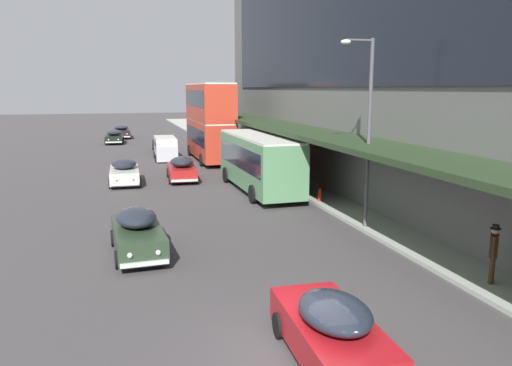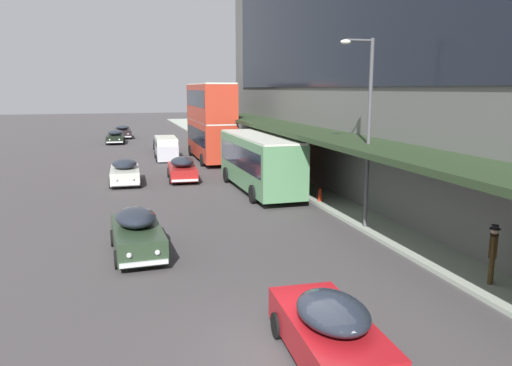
# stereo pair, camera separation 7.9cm
# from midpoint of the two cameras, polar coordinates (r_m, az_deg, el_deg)

# --- Properties ---
(ground) EXTENTS (240.00, 240.00, 0.00)m
(ground) POSITION_cam_midpoint_polar(r_m,az_deg,el_deg) (12.22, 5.69, -19.01)
(ground) COLOR #444041
(transit_bus_kerbside_front) EXTENTS (2.80, 9.77, 3.34)m
(transit_bus_kerbside_front) POSITION_cam_midpoint_polar(r_m,az_deg,el_deg) (29.60, 0.23, 2.71)
(transit_bus_kerbside_front) COLOR #558A5B
(transit_bus_kerbside_front) RESTS_ON ground
(transit_bus_kerbside_rear) EXTENTS (2.80, 10.23, 6.49)m
(transit_bus_kerbside_rear) POSITION_cam_midpoint_polar(r_m,az_deg,el_deg) (42.62, -5.40, 7.25)
(transit_bus_kerbside_rear) COLOR #BA3522
(transit_bus_kerbside_rear) RESTS_ON ground
(sedan_oncoming_rear) EXTENTS (1.97, 4.53, 1.68)m
(sedan_oncoming_rear) POSITION_cam_midpoint_polar(r_m,az_deg,el_deg) (19.03, -13.51, -5.53)
(sedan_oncoming_rear) COLOR #283A26
(sedan_oncoming_rear) RESTS_ON ground
(sedan_oncoming_front) EXTENTS (1.90, 4.98, 1.57)m
(sedan_oncoming_front) POSITION_cam_midpoint_polar(r_m,az_deg,el_deg) (49.65, -10.63, 4.46)
(sedan_oncoming_front) COLOR black
(sedan_oncoming_front) RESTS_ON ground
(sedan_lead_near) EXTENTS (2.12, 4.34, 1.51)m
(sedan_lead_near) POSITION_cam_midpoint_polar(r_m,az_deg,el_deg) (58.07, -15.92, 5.09)
(sedan_lead_near) COLOR black
(sedan_lead_near) RESTS_ON ground
(sedan_trailing_mid) EXTENTS (2.08, 4.90, 1.60)m
(sedan_trailing_mid) POSITION_cam_midpoint_polar(r_m,az_deg,el_deg) (64.31, -15.14, 5.69)
(sedan_trailing_mid) COLOR black
(sedan_trailing_mid) RESTS_ON ground
(sedan_second_near) EXTENTS (1.99, 4.35, 1.57)m
(sedan_second_near) POSITION_cam_midpoint_polar(r_m,az_deg,el_deg) (11.71, 8.42, -16.19)
(sedan_second_near) COLOR #AB151C
(sedan_second_near) RESTS_ON ground
(sedan_lead_mid) EXTENTS (2.07, 4.61, 1.61)m
(sedan_lead_mid) POSITION_cam_midpoint_polar(r_m,az_deg,el_deg) (33.67, -8.54, 1.62)
(sedan_lead_mid) COLOR #A31C1B
(sedan_lead_mid) RESTS_ON ground
(sedan_trailing_near) EXTENTS (1.98, 4.27, 1.61)m
(sedan_trailing_near) POSITION_cam_midpoint_polar(r_m,az_deg,el_deg) (33.08, -14.88, 1.22)
(sedan_trailing_near) COLOR beige
(sedan_trailing_near) RESTS_ON ground
(vw_van) EXTENTS (2.00, 4.60, 1.96)m
(vw_van) POSITION_cam_midpoint_polar(r_m,az_deg,el_deg) (43.72, -10.38, 4.06)
(vw_van) COLOR #B5B7C1
(vw_van) RESTS_ON ground
(pedestrian_at_kerb) EXTENTS (0.45, 0.48, 1.86)m
(pedestrian_at_kerb) POSITION_cam_midpoint_polar(r_m,az_deg,el_deg) (16.95, 25.39, -7.03)
(pedestrian_at_kerb) COLOR #362711
(pedestrian_at_kerb) RESTS_ON sidewalk_kerb
(street_lamp) EXTENTS (1.50, 0.28, 7.92)m
(street_lamp) POSITION_cam_midpoint_polar(r_m,az_deg,el_deg) (21.49, 12.37, 6.87)
(street_lamp) COLOR #4C4C51
(street_lamp) RESTS_ON sidewalk_kerb
(fire_hydrant) EXTENTS (0.20, 0.40, 0.70)m
(fire_hydrant) POSITION_cam_midpoint_polar(r_m,az_deg,el_deg) (26.78, 7.22, -1.32)
(fire_hydrant) COLOR red
(fire_hydrant) RESTS_ON sidewalk_kerb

